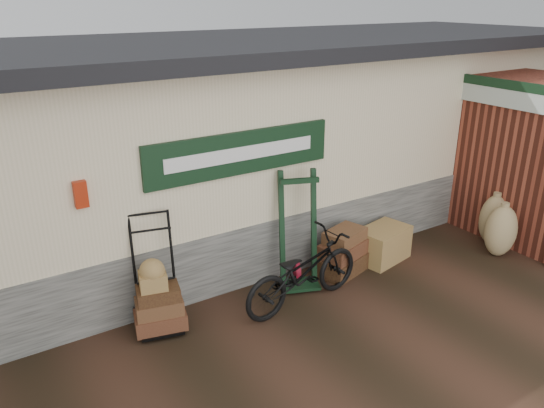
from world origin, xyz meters
The scene contains 10 objects.
ground centered at (0.00, 0.00, 0.00)m, with size 80.00×80.00×0.00m, color black.
station_building centered at (-0.01, 2.74, 1.61)m, with size 14.40×4.10×3.20m.
brick_outbuilding centered at (4.70, 1.19, 1.30)m, with size 1.71×4.51×2.62m.
porter_trolley centered at (-1.62, 0.78, 0.73)m, with size 0.73×0.55×1.46m, color black, non-canonical shape.
green_barrow centered at (0.42, 0.70, 0.81)m, with size 0.59×0.50×1.63m, color black, non-canonical shape.
suitcase_stack centered at (1.14, 0.59, 0.34)m, with size 0.76×0.48×0.68m, color #341A10, non-canonical shape.
wicker_hamper centered at (1.92, 0.58, 0.26)m, with size 0.80×0.52×0.52m, color olive.
bicycle centered at (0.15, 0.21, 0.53)m, with size 1.84×0.64×1.07m, color black.
burlap_sack_left centered at (3.85, 0.06, 0.41)m, with size 0.51×0.43×0.82m, color #917A4E.
burlap_sack_right centered at (3.55, -0.29, 0.41)m, with size 0.52×0.43×0.83m, color #917A4E.
Camera 1 is at (-3.43, -4.67, 3.81)m, focal length 35.00 mm.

